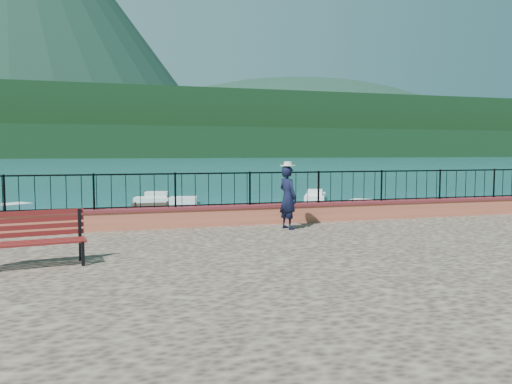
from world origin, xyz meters
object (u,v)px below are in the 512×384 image
park_bench (33,251)px  person (288,198)px  boat_2 (363,206)px  boat_0 (45,239)px  boat_4 (166,197)px  boat_5 (315,194)px  boat_1 (263,217)px

park_bench → person: bearing=17.8°
park_bench → boat_2: park_bench is taller
person → boat_2: bearing=-54.2°
boat_0 → boat_2: size_ratio=1.19×
boat_0 → boat_2: (15.57, 6.48, 0.00)m
park_bench → boat_4: size_ratio=0.48×
boat_0 → boat_5: same height
boat_0 → boat_2: bearing=-3.7°
park_bench → boat_1: bearing=46.5°
boat_0 → boat_4: size_ratio=1.08×
boat_0 → boat_1: 9.42m
boat_4 → boat_2: bearing=-26.9°
person → boat_4: 19.77m
person → boat_0: 8.70m
park_bench → person: (6.15, 3.00, 0.57)m
person → boat_1: (1.93, 8.44, -1.68)m
park_bench → boat_1: size_ratio=0.55×
boat_0 → boat_1: bearing=-5.4°
boat_5 → boat_0: bearing=157.3°
person → boat_5: bearing=-42.7°
boat_0 → boat_1: size_ratio=1.23×
boat_5 → boat_4: bearing=112.7°
boat_1 → boat_5: 12.82m
boat_0 → boat_5: (15.96, 13.99, 0.00)m
boat_5 → boat_2: bearing=-156.9°
person → boat_4: bearing=-13.8°
person → boat_1: person is taller
boat_1 → person: bearing=-109.5°
person → boat_0: size_ratio=0.41×
boat_1 → boat_2: bearing=18.1°
boat_0 → boat_2: same height
boat_2 → boat_5: same height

